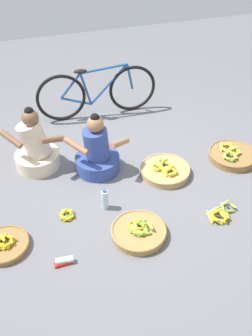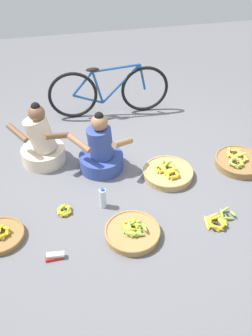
# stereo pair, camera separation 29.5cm
# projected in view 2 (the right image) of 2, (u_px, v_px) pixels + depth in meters

# --- Properties ---
(ground_plane) EXTENTS (10.00, 10.00, 0.00)m
(ground_plane) POSITION_uv_depth(u_px,v_px,m) (122.00, 181.00, 4.26)
(ground_plane) COLOR slate
(vendor_woman_front) EXTENTS (0.74, 0.54, 0.76)m
(vendor_woman_front) POSITION_uv_depth(u_px,v_px,m) (101.00, 151.00, 4.31)
(vendor_woman_front) COLOR #334793
(vendor_woman_front) RESTS_ON ground
(vendor_woman_behind) EXTENTS (0.71, 0.55, 0.80)m
(vendor_woman_behind) POSITION_uv_depth(u_px,v_px,m) (42.00, 144.00, 4.40)
(vendor_woman_behind) COLOR beige
(vendor_woman_behind) RESTS_ON ground
(bicycle_leaning) EXTENTS (1.70, 0.10, 0.73)m
(bicycle_leaning) POSITION_uv_depth(u_px,v_px,m) (109.00, 91.00, 5.22)
(bicycle_leaning) COLOR black
(bicycle_leaning) RESTS_ON ground
(banana_basket_front_left) EXTENTS (0.47, 0.47, 0.13)m
(banana_basket_front_left) POSITION_uv_depth(u_px,v_px,m) (0.00, 235.00, 3.58)
(banana_basket_front_left) COLOR olive
(banana_basket_front_left) RESTS_ON ground
(banana_basket_mid_right) EXTENTS (0.58, 0.58, 0.16)m
(banana_basket_mid_right) POSITION_uv_depth(u_px,v_px,m) (239.00, 161.00, 4.46)
(banana_basket_mid_right) COLOR olive
(banana_basket_mid_right) RESTS_ON ground
(banana_basket_front_center) EXTENTS (0.54, 0.54, 0.15)m
(banana_basket_front_center) POSITION_uv_depth(u_px,v_px,m) (133.00, 232.00, 3.60)
(banana_basket_front_center) COLOR #A87F47
(banana_basket_front_center) RESTS_ON ground
(banana_basket_near_bicycle) EXTENTS (0.58, 0.58, 0.16)m
(banana_basket_near_bicycle) POSITION_uv_depth(u_px,v_px,m) (168.00, 173.00, 4.30)
(banana_basket_near_bicycle) COLOR tan
(banana_basket_near_bicycle) RESTS_ON ground
(loose_bananas_front_right) EXTENTS (0.35, 0.29, 0.10)m
(loose_bananas_front_right) POSITION_uv_depth(u_px,v_px,m) (218.00, 221.00, 3.74)
(loose_bananas_front_right) COLOR gold
(loose_bananas_front_right) RESTS_ON ground
(loose_bananas_back_left) EXTENTS (0.18, 0.20, 0.08)m
(loose_bananas_back_left) POSITION_uv_depth(u_px,v_px,m) (64.00, 210.00, 3.86)
(loose_bananas_back_left) COLOR gold
(loose_bananas_back_left) RESTS_ON ground
(water_bottle) EXTENTS (0.07, 0.07, 0.25)m
(water_bottle) POSITION_uv_depth(u_px,v_px,m) (103.00, 198.00, 3.87)
(water_bottle) COLOR silver
(water_bottle) RESTS_ON ground
(packet_carton_stack) EXTENTS (0.18, 0.07, 0.06)m
(packet_carton_stack) POSITION_uv_depth(u_px,v_px,m) (55.00, 256.00, 3.40)
(packet_carton_stack) COLOR red
(packet_carton_stack) RESTS_ON ground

